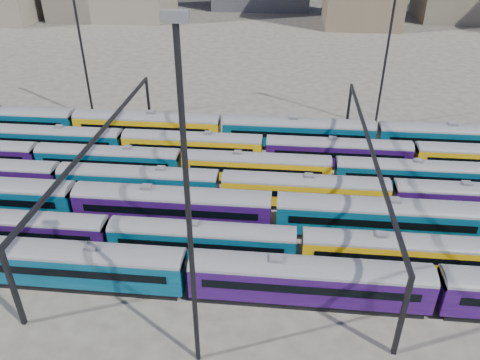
# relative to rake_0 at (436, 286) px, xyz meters

# --- Properties ---
(ground) EXTENTS (500.00, 500.00, 0.00)m
(ground) POSITION_rel_rake_0_xyz_m (-13.97, 15.00, -2.71)
(ground) COLOR #403C36
(ground) RESTS_ON ground
(rake_0) EXTENTS (125.76, 3.07, 5.17)m
(rake_0) POSITION_rel_rake_0_xyz_m (0.00, 0.00, 0.00)
(rake_0) COLOR black
(rake_0) RESTS_ON ground
(rake_1) EXTENTS (92.43, 2.71, 4.55)m
(rake_1) POSITION_rel_rake_0_xyz_m (-2.02, 5.00, -0.33)
(rake_1) COLOR black
(rake_1) RESTS_ON ground
(rake_2) EXTENTS (128.41, 3.13, 5.28)m
(rake_2) POSITION_rel_rake_0_xyz_m (-35.40, 10.00, 0.06)
(rake_2) COLOR black
(rake_2) RESTS_ON ground
(rake_3) EXTENTS (114.82, 2.80, 4.71)m
(rake_3) POSITION_rel_rake_0_xyz_m (-0.99, 15.00, -0.24)
(rake_3) COLOR black
(rake_3) RESTS_ON ground
(rake_4) EXTENTS (130.90, 2.74, 4.59)m
(rake_4) POSITION_rel_rake_0_xyz_m (2.34, 20.00, -0.30)
(rake_4) COLOR black
(rake_4) RESTS_ON ground
(rake_5) EXTENTS (114.87, 2.80, 4.71)m
(rake_5) POSITION_rel_rake_0_xyz_m (-34.98, 25.00, -0.24)
(rake_5) COLOR black
(rake_5) RESTS_ON ground
(rake_6) EXTENTS (150.76, 3.15, 5.31)m
(rake_6) POSITION_rel_rake_0_xyz_m (-32.91, 30.00, 0.07)
(rake_6) COLOR black
(rake_6) RESTS_ON ground
(gantry_1) EXTENTS (0.35, 40.35, 8.03)m
(gantry_1) POSITION_rel_rake_0_xyz_m (-33.97, 15.00, 4.08)
(gantry_1) COLOR black
(gantry_1) RESTS_ON ground
(gantry_2) EXTENTS (0.35, 40.35, 8.03)m
(gantry_2) POSITION_rel_rake_0_xyz_m (-3.97, 15.00, 4.08)
(gantry_2) COLOR black
(gantry_2) RESTS_ON ground
(mast_1) EXTENTS (1.40, 0.50, 25.60)m
(mast_1) POSITION_rel_rake_0_xyz_m (-43.97, 37.00, 11.26)
(mast_1) COLOR black
(mast_1) RESTS_ON ground
(mast_2) EXTENTS (1.40, 0.50, 25.60)m
(mast_2) POSITION_rel_rake_0_xyz_m (-18.97, -7.00, 11.26)
(mast_2) COLOR black
(mast_2) RESTS_ON ground
(mast_3) EXTENTS (1.40, 0.50, 25.60)m
(mast_3) POSITION_rel_rake_0_xyz_m (1.03, 39.00, 11.26)
(mast_3) COLOR black
(mast_3) RESTS_ON ground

